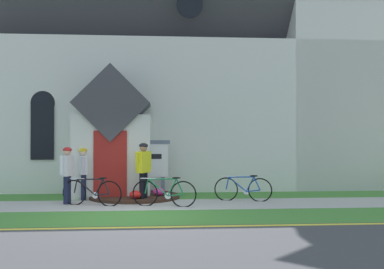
{
  "coord_description": "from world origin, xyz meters",
  "views": [
    {
      "loc": [
        0.6,
        -11.23,
        1.9
      ],
      "look_at": [
        1.72,
        2.78,
        1.98
      ],
      "focal_mm": 43.05,
      "sensor_mm": 36.0,
      "label": 1
    }
  ],
  "objects_px": {
    "cyclist_in_green_jersey": "(83,170)",
    "cyclist_in_orange_jersey": "(67,171)",
    "bicycle_yellow": "(164,193)",
    "bicycle_white": "(92,192)",
    "bicycle_red": "(243,189)",
    "cyclist_in_blue_jersey": "(143,167)",
    "church_sign": "(135,160)"
  },
  "relations": [
    {
      "from": "cyclist_in_green_jersey",
      "to": "cyclist_in_orange_jersey",
      "type": "distance_m",
      "value": 0.87
    },
    {
      "from": "bicycle_yellow",
      "to": "bicycle_white",
      "type": "bearing_deg",
      "value": 170.97
    },
    {
      "from": "bicycle_red",
      "to": "cyclist_in_orange_jersey",
      "type": "distance_m",
      "value": 5.13
    },
    {
      "from": "cyclist_in_blue_jersey",
      "to": "cyclist_in_green_jersey",
      "type": "distance_m",
      "value": 1.9
    },
    {
      "from": "cyclist_in_green_jersey",
      "to": "cyclist_in_blue_jersey",
      "type": "bearing_deg",
      "value": -14.52
    },
    {
      "from": "cyclist_in_blue_jersey",
      "to": "cyclist_in_orange_jersey",
      "type": "bearing_deg",
      "value": -171.02
    },
    {
      "from": "church_sign",
      "to": "cyclist_in_blue_jersey",
      "type": "bearing_deg",
      "value": -77.34
    },
    {
      "from": "church_sign",
      "to": "cyclist_in_green_jersey",
      "type": "relative_size",
      "value": 1.41
    },
    {
      "from": "bicycle_red",
      "to": "cyclist_in_blue_jersey",
      "type": "xyz_separation_m",
      "value": [
        -2.95,
        0.12,
        0.65
      ]
    },
    {
      "from": "bicycle_red",
      "to": "cyclist_in_orange_jersey",
      "type": "height_order",
      "value": "cyclist_in_orange_jersey"
    },
    {
      "from": "cyclist_in_green_jersey",
      "to": "bicycle_yellow",
      "type": "bearing_deg",
      "value": -31.12
    },
    {
      "from": "church_sign",
      "to": "cyclist_in_green_jersey",
      "type": "bearing_deg",
      "value": -151.91
    },
    {
      "from": "cyclist_in_orange_jersey",
      "to": "bicycle_white",
      "type": "bearing_deg",
      "value": -24.45
    },
    {
      "from": "bicycle_red",
      "to": "cyclist_in_blue_jersey",
      "type": "bearing_deg",
      "value": 177.65
    },
    {
      "from": "bicycle_white",
      "to": "bicycle_yellow",
      "type": "distance_m",
      "value": 2.03
    },
    {
      "from": "bicycle_white",
      "to": "cyclist_in_blue_jersey",
      "type": "xyz_separation_m",
      "value": [
        1.4,
        0.67,
        0.65
      ]
    },
    {
      "from": "church_sign",
      "to": "cyclist_in_green_jersey",
      "type": "distance_m",
      "value": 1.77
    },
    {
      "from": "bicycle_red",
      "to": "cyclist_in_blue_jersey",
      "type": "height_order",
      "value": "cyclist_in_blue_jersey"
    },
    {
      "from": "church_sign",
      "to": "bicycle_yellow",
      "type": "distance_m",
      "value": 2.58
    },
    {
      "from": "church_sign",
      "to": "bicycle_yellow",
      "type": "xyz_separation_m",
      "value": [
        0.89,
        -2.29,
        -0.79
      ]
    },
    {
      "from": "cyclist_in_blue_jersey",
      "to": "bicycle_red",
      "type": "bearing_deg",
      "value": -2.35
    },
    {
      "from": "church_sign",
      "to": "bicycle_red",
      "type": "distance_m",
      "value": 3.63
    },
    {
      "from": "bicycle_red",
      "to": "bicycle_yellow",
      "type": "relative_size",
      "value": 0.95
    },
    {
      "from": "bicycle_red",
      "to": "cyclist_in_blue_jersey",
      "type": "relative_size",
      "value": 0.96
    },
    {
      "from": "cyclist_in_blue_jersey",
      "to": "cyclist_in_green_jersey",
      "type": "height_order",
      "value": "cyclist_in_blue_jersey"
    },
    {
      "from": "bicycle_red",
      "to": "bicycle_yellow",
      "type": "distance_m",
      "value": 2.51
    },
    {
      "from": "church_sign",
      "to": "bicycle_yellow",
      "type": "relative_size",
      "value": 1.27
    },
    {
      "from": "bicycle_red",
      "to": "cyclist_in_orange_jersey",
      "type": "xyz_separation_m",
      "value": [
        -5.1,
        -0.22,
        0.57
      ]
    },
    {
      "from": "cyclist_in_green_jersey",
      "to": "cyclist_in_orange_jersey",
      "type": "relative_size",
      "value": 0.97
    },
    {
      "from": "bicycle_red",
      "to": "bicycle_yellow",
      "type": "xyz_separation_m",
      "value": [
        -2.36,
        -0.87,
        0.01
      ]
    },
    {
      "from": "bicycle_yellow",
      "to": "cyclist_in_orange_jersey",
      "type": "height_order",
      "value": "cyclist_in_orange_jersey"
    },
    {
      "from": "church_sign",
      "to": "bicycle_yellow",
      "type": "height_order",
      "value": "church_sign"
    }
  ]
}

